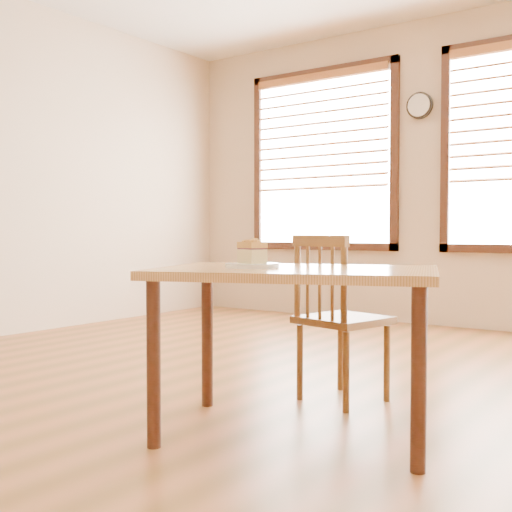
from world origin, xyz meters
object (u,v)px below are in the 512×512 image
at_px(cafe_chair_main, 338,317).
at_px(plate, 252,266).
at_px(wall_clock, 419,105).
at_px(cafe_table_main, 296,289).
at_px(cake_slice, 252,251).

xyz_separation_m(cafe_chair_main, plate, (-0.08, -0.68, 0.30)).
relative_size(wall_clock, cafe_table_main, 0.18).
relative_size(cafe_chair_main, cake_slice, 6.30).
xyz_separation_m(wall_clock, cake_slice, (0.66, -3.70, -1.33)).
xyz_separation_m(cafe_table_main, plate, (-0.18, -0.08, 0.11)).
distance_m(wall_clock, cake_slice, 3.99).
bearing_deg(cafe_table_main, plate, -176.93).
relative_size(cafe_table_main, cafe_chair_main, 1.58).
bearing_deg(cake_slice, plate, 4.13).
height_order(cafe_table_main, plate, plate).
distance_m(cafe_chair_main, plate, 0.75).
xyz_separation_m(wall_clock, cafe_table_main, (0.85, -3.62, -1.50)).
bearing_deg(cafe_chair_main, cake_slice, 96.86).
height_order(cafe_table_main, cake_slice, cake_slice).
height_order(wall_clock, cafe_table_main, wall_clock).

